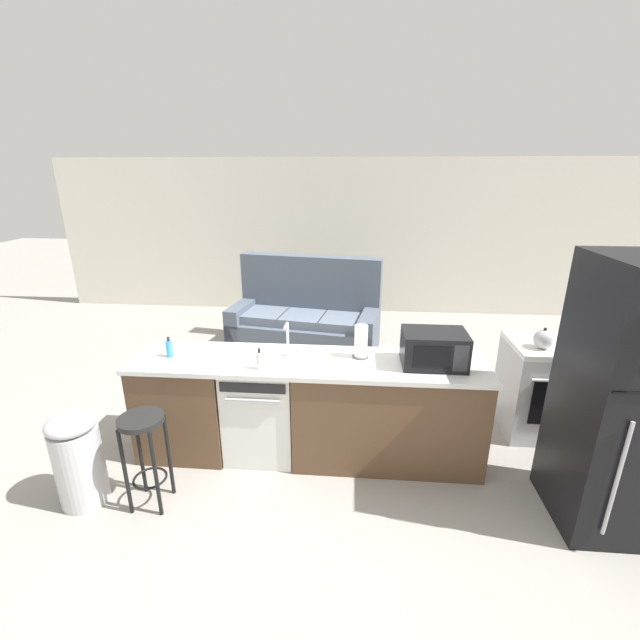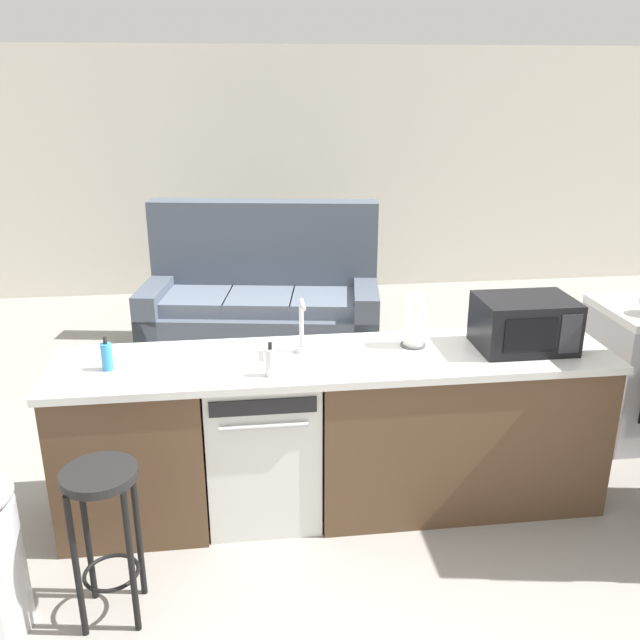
# 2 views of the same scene
# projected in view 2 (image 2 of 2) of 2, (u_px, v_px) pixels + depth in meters

# --- Properties ---
(ground_plane) EXTENTS (24.00, 24.00, 0.00)m
(ground_plane) POSITION_uv_depth(u_px,v_px,m) (309.00, 504.00, 3.83)
(ground_plane) COLOR gray
(wall_back) EXTENTS (10.00, 0.06, 2.60)m
(wall_back) POSITION_uv_depth(u_px,v_px,m) (294.00, 173.00, 7.35)
(wall_back) COLOR silver
(wall_back) RESTS_ON ground_plane
(kitchen_counter) EXTENTS (2.94, 0.66, 0.90)m
(kitchen_counter) POSITION_uv_depth(u_px,v_px,m) (352.00, 436.00, 3.72)
(kitchen_counter) COLOR brown
(kitchen_counter) RESTS_ON ground_plane
(dishwasher) EXTENTS (0.58, 0.61, 0.84)m
(dishwasher) POSITION_uv_depth(u_px,v_px,m) (263.00, 442.00, 3.66)
(dishwasher) COLOR silver
(dishwasher) RESTS_ON ground_plane
(microwave) EXTENTS (0.50, 0.37, 0.28)m
(microwave) POSITION_uv_depth(u_px,v_px,m) (524.00, 323.00, 3.62)
(microwave) COLOR black
(microwave) RESTS_ON kitchen_counter
(sink_faucet) EXTENTS (0.07, 0.18, 0.30)m
(sink_faucet) POSITION_uv_depth(u_px,v_px,m) (302.00, 330.00, 3.54)
(sink_faucet) COLOR silver
(sink_faucet) RESTS_ON kitchen_counter
(paper_towel_roll) EXTENTS (0.14, 0.14, 0.28)m
(paper_towel_roll) POSITION_uv_depth(u_px,v_px,m) (414.00, 322.00, 3.64)
(paper_towel_roll) COLOR #4C4C51
(paper_towel_roll) RESTS_ON kitchen_counter
(soap_bottle) EXTENTS (0.06, 0.06, 0.18)m
(soap_bottle) POSITION_uv_depth(u_px,v_px,m) (270.00, 362.00, 3.29)
(soap_bottle) COLOR silver
(soap_bottle) RESTS_ON kitchen_counter
(dish_soap_bottle) EXTENTS (0.06, 0.06, 0.18)m
(dish_soap_bottle) POSITION_uv_depth(u_px,v_px,m) (107.00, 356.00, 3.36)
(dish_soap_bottle) COLOR #338CCC
(dish_soap_bottle) RESTS_ON kitchen_counter
(bar_stool) EXTENTS (0.32, 0.32, 0.74)m
(bar_stool) POSITION_uv_depth(u_px,v_px,m) (104.00, 512.00, 2.88)
(bar_stool) COLOR black
(bar_stool) RESTS_ON ground_plane
(couch) EXTENTS (2.12, 1.21, 1.27)m
(couch) POSITION_uv_depth(u_px,v_px,m) (263.00, 304.00, 5.96)
(couch) COLOR #515B6B
(couch) RESTS_ON ground_plane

